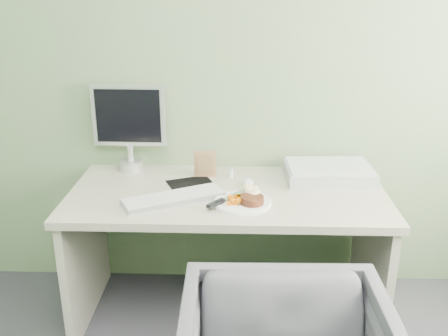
{
  "coord_description": "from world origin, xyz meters",
  "views": [
    {
      "loc": [
        0.06,
        -0.7,
        1.72
      ],
      "look_at": [
        -0.01,
        1.5,
        0.9
      ],
      "focal_mm": 40.0,
      "sensor_mm": 36.0,
      "label": 1
    }
  ],
  "objects_px": {
    "desk": "(227,224)",
    "scanner": "(329,173)",
    "plate": "(243,203)",
    "monitor": "(129,123)"
  },
  "relations": [
    {
      "from": "plate",
      "to": "scanner",
      "type": "height_order",
      "value": "scanner"
    },
    {
      "from": "desk",
      "to": "scanner",
      "type": "bearing_deg",
      "value": 19.32
    },
    {
      "from": "desk",
      "to": "monitor",
      "type": "xyz_separation_m",
      "value": [
        -0.55,
        0.31,
        0.45
      ]
    },
    {
      "from": "plate",
      "to": "scanner",
      "type": "bearing_deg",
      "value": 36.21
    },
    {
      "from": "scanner",
      "to": "monitor",
      "type": "xyz_separation_m",
      "value": [
        -1.09,
        0.12,
        0.24
      ]
    },
    {
      "from": "desk",
      "to": "scanner",
      "type": "xyz_separation_m",
      "value": [
        0.54,
        0.19,
        0.22
      ]
    },
    {
      "from": "desk",
      "to": "plate",
      "type": "distance_m",
      "value": 0.25
    },
    {
      "from": "desk",
      "to": "monitor",
      "type": "relative_size",
      "value": 3.33
    },
    {
      "from": "desk",
      "to": "plate",
      "type": "height_order",
      "value": "plate"
    },
    {
      "from": "plate",
      "to": "scanner",
      "type": "relative_size",
      "value": 0.6
    }
  ]
}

